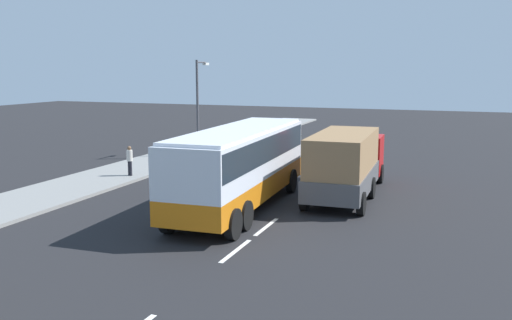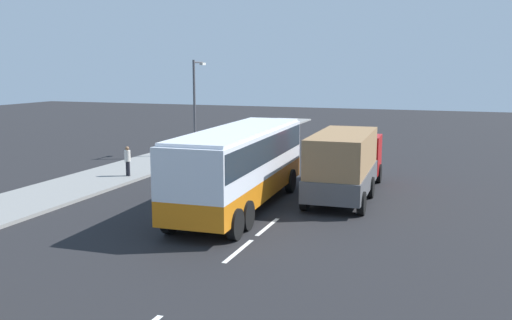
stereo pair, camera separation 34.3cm
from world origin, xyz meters
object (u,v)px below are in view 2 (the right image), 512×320
object	(u,v)px
coach_bus	(240,159)
cargo_truck	(346,161)
pedestrian_near_curb	(128,159)
street_lamp	(196,101)

from	to	relation	value
coach_bus	cargo_truck	bearing A→B (deg)	-46.24
coach_bus	cargo_truck	world-z (taller)	coach_bus
coach_bus	pedestrian_near_curb	xyz separation A→B (m)	(3.88, 7.98, -1.04)
pedestrian_near_curb	street_lamp	distance (m)	8.16
coach_bus	street_lamp	distance (m)	14.00
cargo_truck	street_lamp	distance (m)	13.93
pedestrian_near_curb	street_lamp	world-z (taller)	street_lamp
coach_bus	street_lamp	xyz separation A→B (m)	(11.58, 7.70, 1.64)
coach_bus	pedestrian_near_curb	size ratio (longest dim) A/B	6.70
cargo_truck	street_lamp	xyz separation A→B (m)	(7.76, 11.37, 2.11)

